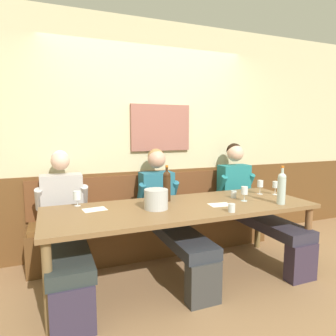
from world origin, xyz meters
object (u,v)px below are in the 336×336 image
at_px(wine_glass_right_end, 275,185).
at_px(water_tumbler_center, 234,194).
at_px(wine_glass_mid_right, 77,196).
at_px(person_left_seat, 168,210).
at_px(wine_glass_by_bottle, 260,184).
at_px(wall_bench, 157,229).
at_px(ice_bucket, 156,199).
at_px(wine_bottle_clear_water, 167,185).
at_px(person_right_seat, 64,223).
at_px(wine_glass_mid_left, 244,191).
at_px(water_tumbler_right, 232,208).
at_px(person_center_left_seat, 251,200).
at_px(wine_bottle_amber_mid, 282,187).
at_px(dining_table, 182,212).

xyz_separation_m(wine_glass_right_end, water_tumbler_center, (-0.53, 0.04, -0.07)).
bearing_deg(wine_glass_right_end, wine_glass_mid_right, 171.65).
height_order(person_left_seat, water_tumbler_center, person_left_seat).
relative_size(wine_glass_right_end, wine_glass_by_bottle, 0.96).
xyz_separation_m(wall_bench, ice_bucket, (-0.27, -0.76, 0.57)).
height_order(wine_bottle_clear_water, wine_glass_right_end, wine_bottle_clear_water).
distance_m(person_right_seat, wine_glass_mid_right, 0.28).
bearing_deg(water_tumbler_center, wine_glass_mid_right, 170.35).
bearing_deg(wine_glass_mid_right, wine_glass_mid_left, -15.03).
height_order(ice_bucket, wine_glass_right_end, ice_bucket).
bearing_deg(wine_glass_by_bottle, wall_bench, 150.29).
relative_size(wine_bottle_clear_water, water_tumbler_right, 4.88).
bearing_deg(water_tumbler_center, wine_glass_mid_left, -83.59).
bearing_deg(water_tumbler_center, ice_bucket, -173.10).
height_order(person_center_left_seat, wine_glass_mid_left, person_center_left_seat).
bearing_deg(wine_glass_mid_left, wine_bottle_clear_water, 157.53).
bearing_deg(wine_bottle_amber_mid, wine_glass_mid_left, 138.32).
relative_size(person_center_left_seat, wine_glass_mid_right, 9.33).
height_order(wine_bottle_amber_mid, wine_glass_by_bottle, wine_bottle_amber_mid).
xyz_separation_m(dining_table, water_tumbler_center, (0.66, 0.10, 0.11)).
distance_m(wine_bottle_amber_mid, wine_glass_by_bottle, 0.46).
relative_size(person_right_seat, wine_glass_mid_left, 8.97).
distance_m(wall_bench, water_tumbler_center, 1.05).
bearing_deg(person_center_left_seat, wine_glass_by_bottle, -101.43).
xyz_separation_m(ice_bucket, wine_glass_mid_left, (0.95, -0.05, 0.01)).
distance_m(wall_bench, dining_table, 0.85).
bearing_deg(water_tumbler_right, wine_glass_mid_left, 40.41).
relative_size(wall_bench, wine_glass_by_bottle, 18.07).
bearing_deg(person_right_seat, wine_glass_mid_left, -12.96).
relative_size(person_center_left_seat, wine_glass_by_bottle, 8.53).
xyz_separation_m(person_center_left_seat, water_tumbler_right, (-0.77, -0.72, 0.16)).
bearing_deg(wine_bottle_amber_mid, ice_bucket, 166.71).
bearing_deg(ice_bucket, wine_glass_mid_right, 150.21).
height_order(person_center_left_seat, wine_glass_mid_right, person_center_left_seat).
distance_m(wine_glass_mid_right, water_tumbler_right, 1.47).
bearing_deg(person_left_seat, person_right_seat, -179.28).
bearing_deg(wall_bench, person_center_left_seat, -19.79).
relative_size(person_left_seat, water_tumbler_center, 17.70).
distance_m(wine_glass_mid_right, wine_glass_by_bottle, 2.00).
bearing_deg(wine_glass_mid_left, person_left_seat, 148.58).
bearing_deg(wine_glass_right_end, wine_glass_mid_left, -166.43).
bearing_deg(ice_bucket, person_left_seat, 53.83).
distance_m(person_center_left_seat, wine_glass_mid_right, 2.05).
bearing_deg(person_right_seat, person_left_seat, 0.72).
bearing_deg(wall_bench, dining_table, -90.00).
bearing_deg(water_tumbler_center, wine_bottle_clear_water, 168.77).
height_order(water_tumbler_right, water_tumbler_center, water_tumbler_center).
bearing_deg(dining_table, wine_bottle_clear_water, 105.38).
bearing_deg(wine_bottle_amber_mid, wine_bottle_clear_water, 151.65).
bearing_deg(dining_table, wine_glass_by_bottle, 7.95).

